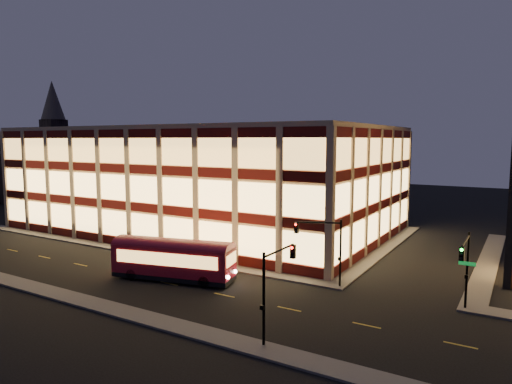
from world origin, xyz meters
The scene contains 12 objects.
ground centered at (0.00, 0.00, 0.00)m, with size 200.00×200.00×0.00m, color black.
sidewalk_office_south centered at (-3.00, 1.00, 0.07)m, with size 54.00×2.00×0.15m, color #514F4C.
sidewalk_office_east centered at (23.00, 17.00, 0.07)m, with size 2.00×30.00×0.15m, color #514F4C.
sidewalk_tower_west centered at (34.00, 17.00, 0.07)m, with size 2.00×30.00×0.15m, color #514F4C.
sidewalk_near centered at (0.00, -13.00, 0.07)m, with size 100.00×2.00×0.15m, color #514F4C.
office_building centered at (-2.91, 16.91, 7.25)m, with size 50.45×30.45×14.50m.
church_tower centered at (-70.00, 40.00, 9.00)m, with size 5.00×5.00×18.00m, color #2D2621.
church_spire centered at (-70.00, 40.00, 23.00)m, with size 6.00×6.00×10.00m, color #4C473F.
traffic_signal_far centered at (22.21, 0.24, 4.11)m, with size 3.79×1.87×6.00m.
traffic_signal_right centered at (33.50, -0.62, 4.10)m, with size 1.20×4.37×6.00m.
traffic_signal_near centered at (23.50, -11.03, 4.13)m, with size 0.32×4.45×6.00m.
trolley_bus centered at (9.55, -4.88, 2.13)m, with size 11.67×5.35×3.84m.
Camera 1 is at (36.98, -35.98, 12.82)m, focal length 32.00 mm.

